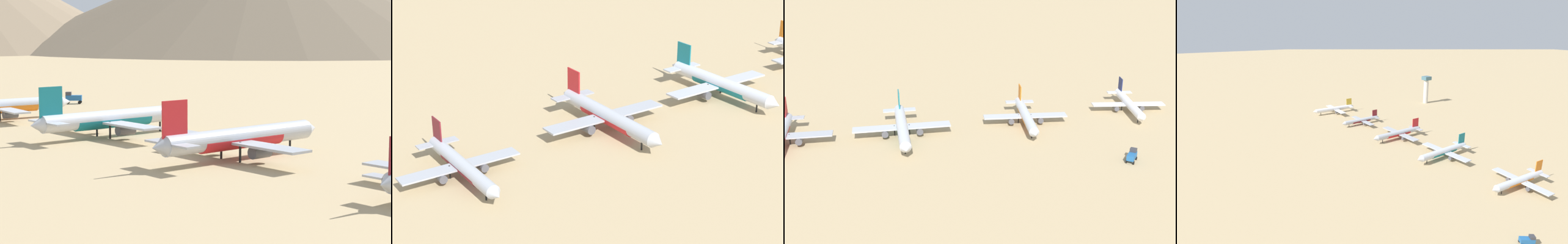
% 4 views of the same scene
% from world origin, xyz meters
% --- Properties ---
extents(ground_plane, '(1800.00, 1800.00, 0.00)m').
position_xyz_m(ground_plane, '(0.00, 0.00, 0.00)').
color(ground_plane, tan).
extents(parked_jet_0, '(40.58, 32.90, 11.72)m').
position_xyz_m(parked_jet_0, '(17.46, -127.61, 3.95)').
color(parked_jet_0, white).
rests_on(parked_jet_0, ground).
extents(parked_jet_1, '(35.29, 28.69, 10.17)m').
position_xyz_m(parked_jet_1, '(12.25, -85.71, 3.38)').
color(parked_jet_1, '#B2B7C1').
rests_on(parked_jet_1, ground).
extents(parked_jet_2, '(42.72, 34.75, 12.31)m').
position_xyz_m(parked_jet_2, '(5.29, -43.41, 4.10)').
color(parked_jet_2, '#B2B7C1').
rests_on(parked_jet_2, ground).
extents(parked_jet_3, '(42.90, 34.93, 12.37)m').
position_xyz_m(parked_jet_3, '(0.56, -2.52, 4.11)').
color(parked_jet_3, silver).
rests_on(parked_jet_3, ground).
extents(parked_jet_4, '(38.87, 31.49, 11.24)m').
position_xyz_m(parked_jet_4, '(-6.99, 43.31, 3.74)').
color(parked_jet_4, silver).
rests_on(parked_jet_4, ground).
extents(service_truck, '(5.68, 4.99, 3.90)m').
position_xyz_m(service_truck, '(28.08, 71.52, 2.08)').
color(service_truck, '#1E5999').
rests_on(service_truck, ground).
extents(control_tower, '(7.20, 7.20, 27.51)m').
position_xyz_m(control_tower, '(-78.79, -115.45, 15.44)').
color(control_tower, beige).
rests_on(control_tower, ground).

